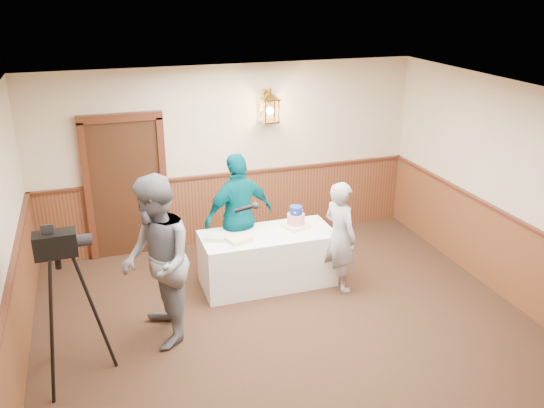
{
  "coord_description": "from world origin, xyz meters",
  "views": [
    {
      "loc": [
        -2.05,
        -4.86,
        3.93
      ],
      "look_at": [
        0.1,
        1.7,
        1.25
      ],
      "focal_mm": 38.0,
      "sensor_mm": 36.0,
      "label": 1
    }
  ],
  "objects_px": {
    "assistant_p": "(239,216)",
    "display_table": "(267,258)",
    "tiered_cake": "(296,219)",
    "interviewer": "(157,262)",
    "baker": "(340,237)",
    "sheet_cake_yellow": "(239,239)",
    "sheet_cake_green": "(215,237)",
    "tv_camera_rig": "(66,315)"
  },
  "relations": [
    {
      "from": "baker",
      "to": "tv_camera_rig",
      "type": "bearing_deg",
      "value": 86.11
    },
    {
      "from": "sheet_cake_yellow",
      "to": "display_table",
      "type": "bearing_deg",
      "value": 17.58
    },
    {
      "from": "sheet_cake_yellow",
      "to": "interviewer",
      "type": "relative_size",
      "value": 0.15
    },
    {
      "from": "tv_camera_rig",
      "to": "sheet_cake_green",
      "type": "bearing_deg",
      "value": 32.96
    },
    {
      "from": "sheet_cake_yellow",
      "to": "tv_camera_rig",
      "type": "xyz_separation_m",
      "value": [
        -2.15,
        -1.15,
        -0.03
      ]
    },
    {
      "from": "baker",
      "to": "assistant_p",
      "type": "xyz_separation_m",
      "value": [
        -1.16,
        0.81,
        0.13
      ]
    },
    {
      "from": "display_table",
      "to": "tiered_cake",
      "type": "xyz_separation_m",
      "value": [
        0.43,
        0.07,
        0.5
      ]
    },
    {
      "from": "sheet_cake_green",
      "to": "baker",
      "type": "relative_size",
      "value": 0.17
    },
    {
      "from": "baker",
      "to": "tiered_cake",
      "type": "bearing_deg",
      "value": 22.96
    },
    {
      "from": "sheet_cake_green",
      "to": "tiered_cake",
      "type": "bearing_deg",
      "value": 1.62
    },
    {
      "from": "sheet_cake_green",
      "to": "interviewer",
      "type": "relative_size",
      "value": 0.13
    },
    {
      "from": "tiered_cake",
      "to": "sheet_cake_green",
      "type": "distance_m",
      "value": 1.15
    },
    {
      "from": "sheet_cake_yellow",
      "to": "tv_camera_rig",
      "type": "distance_m",
      "value": 2.44
    },
    {
      "from": "tv_camera_rig",
      "to": "baker",
      "type": "bearing_deg",
      "value": 11.4
    },
    {
      "from": "display_table",
      "to": "sheet_cake_green",
      "type": "distance_m",
      "value": 0.82
    },
    {
      "from": "tiered_cake",
      "to": "tv_camera_rig",
      "type": "xyz_separation_m",
      "value": [
        -3.01,
        -1.35,
        -0.13
      ]
    },
    {
      "from": "tiered_cake",
      "to": "sheet_cake_yellow",
      "type": "height_order",
      "value": "tiered_cake"
    },
    {
      "from": "tiered_cake",
      "to": "sheet_cake_green",
      "type": "relative_size",
      "value": 1.41
    },
    {
      "from": "display_table",
      "to": "baker",
      "type": "xyz_separation_m",
      "value": [
        0.87,
        -0.44,
        0.39
      ]
    },
    {
      "from": "assistant_p",
      "to": "display_table",
      "type": "bearing_deg",
      "value": 112.97
    },
    {
      "from": "display_table",
      "to": "assistant_p",
      "type": "xyz_separation_m",
      "value": [
        -0.29,
        0.37,
        0.52
      ]
    },
    {
      "from": "interviewer",
      "to": "assistant_p",
      "type": "relative_size",
      "value": 1.12
    },
    {
      "from": "sheet_cake_yellow",
      "to": "assistant_p",
      "type": "xyz_separation_m",
      "value": [
        0.13,
        0.5,
        0.12
      ]
    },
    {
      "from": "tiered_cake",
      "to": "interviewer",
      "type": "bearing_deg",
      "value": -154.25
    },
    {
      "from": "sheet_cake_yellow",
      "to": "tiered_cake",
      "type": "bearing_deg",
      "value": 13.34
    },
    {
      "from": "tiered_cake",
      "to": "baker",
      "type": "distance_m",
      "value": 0.68
    },
    {
      "from": "sheet_cake_yellow",
      "to": "baker",
      "type": "bearing_deg",
      "value": -13.22
    },
    {
      "from": "sheet_cake_green",
      "to": "sheet_cake_yellow",
      "type": "bearing_deg",
      "value": -31.06
    },
    {
      "from": "sheet_cake_green",
      "to": "interviewer",
      "type": "height_order",
      "value": "interviewer"
    },
    {
      "from": "sheet_cake_yellow",
      "to": "baker",
      "type": "distance_m",
      "value": 1.33
    },
    {
      "from": "sheet_cake_green",
      "to": "assistant_p",
      "type": "relative_size",
      "value": 0.15
    },
    {
      "from": "sheet_cake_yellow",
      "to": "sheet_cake_green",
      "type": "distance_m",
      "value": 0.33
    },
    {
      "from": "interviewer",
      "to": "sheet_cake_yellow",
      "type": "bearing_deg",
      "value": 121.68
    },
    {
      "from": "display_table",
      "to": "tv_camera_rig",
      "type": "height_order",
      "value": "tv_camera_rig"
    },
    {
      "from": "tiered_cake",
      "to": "interviewer",
      "type": "distance_m",
      "value": 2.25
    },
    {
      "from": "assistant_p",
      "to": "interviewer",
      "type": "bearing_deg",
      "value": 28.83
    },
    {
      "from": "baker",
      "to": "sheet_cake_yellow",
      "type": "bearing_deg",
      "value": 59.12
    },
    {
      "from": "display_table",
      "to": "sheet_cake_green",
      "type": "xyz_separation_m",
      "value": [
        -0.71,
        0.04,
        0.41
      ]
    },
    {
      "from": "baker",
      "to": "assistant_p",
      "type": "bearing_deg",
      "value": 37.62
    },
    {
      "from": "display_table",
      "to": "interviewer",
      "type": "relative_size",
      "value": 0.9
    },
    {
      "from": "display_table",
      "to": "tiered_cake",
      "type": "bearing_deg",
      "value": 9.02
    },
    {
      "from": "assistant_p",
      "to": "tv_camera_rig",
      "type": "distance_m",
      "value": 2.82
    }
  ]
}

